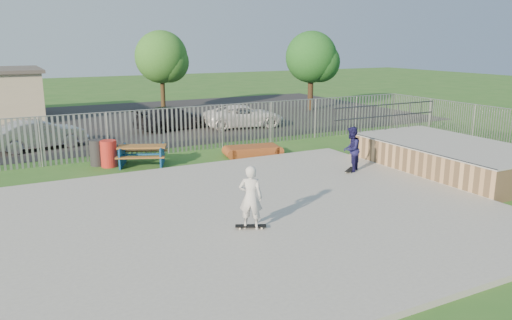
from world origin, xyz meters
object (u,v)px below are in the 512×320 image
tree_right (311,57)px  car_dark (172,118)px  car_silver (39,134)px  trash_bin_red (109,154)px  skater_white (251,197)px  skater_navy (351,149)px  funbox (253,151)px  car_white (244,116)px  tree_mid (161,57)px  picnic_table (142,155)px  trash_bin_grey (98,153)px

tree_right → car_dark: bearing=-164.7°
tree_right → car_silver: bearing=-164.1°
trash_bin_red → tree_right: 19.35m
skater_white → skater_navy: bearing=-113.7°
funbox → car_white: (2.89, 6.68, 0.44)m
car_dark → skater_white: skater_white is taller
trash_bin_red → tree_right: bearing=31.7°
tree_mid → picnic_table: bearing=-110.5°
car_white → tree_right: 9.10m
car_silver → tree_mid: tree_mid is taller
car_white → tree_right: tree_right is taller
car_silver → car_white: 10.99m
funbox → trash_bin_red: (-5.92, 0.93, 0.32)m
car_silver → car_dark: (7.06, 2.15, -0.04)m
car_dark → trash_bin_red: bearing=131.6°
trash_bin_red → car_silver: bearing=114.0°
car_white → tree_right: size_ratio=0.82×
trash_bin_grey → skater_white: (2.09, -9.34, 0.47)m
skater_white → picnic_table: bearing=-50.4°
car_dark → skater_white: size_ratio=2.64×
trash_bin_red → skater_navy: size_ratio=0.63×
picnic_table → trash_bin_red: trash_bin_red is taller
skater_navy → picnic_table: bearing=-74.9°
tree_right → car_white: bearing=-150.0°
tree_right → trash_bin_grey: bearing=-149.9°
skater_white → tree_mid: bearing=-65.9°
tree_mid → skater_white: 24.10m
skater_navy → car_dark: bearing=-114.0°
trash_bin_grey → skater_white: bearing=-77.4°
car_white → tree_right: bearing=-50.7°
funbox → trash_bin_red: bearing=-179.0°
car_dark → tree_right: (11.30, 3.08, 3.07)m
car_silver → skater_navy: skater_navy is taller
car_silver → car_white: (10.95, 0.95, -0.04)m
trash_bin_grey → car_dark: 8.38m
trash_bin_grey → car_silver: 4.71m
skater_navy → tree_mid: bearing=-123.9°
tree_mid → trash_bin_grey: bearing=-116.9°
skater_navy → skater_white: bearing=-6.3°
car_white → tree_mid: tree_mid is taller
picnic_table → funbox: picnic_table is taller
tree_right → skater_navy: 17.93m
car_silver → car_white: car_silver is taller
picnic_table → trash_bin_grey: (-1.58, 0.81, 0.11)m
trash_bin_red → skater_navy: (7.65, -5.47, 0.46)m
picnic_table → funbox: size_ratio=1.03×
picnic_table → car_white: car_white is taller
trash_bin_red → car_dark: 8.52m
car_silver → tree_mid: bearing=-55.5°
trash_bin_grey → skater_white: size_ratio=0.62×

